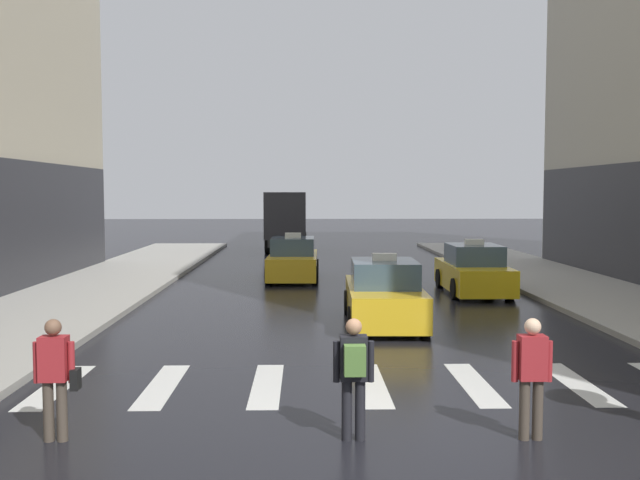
# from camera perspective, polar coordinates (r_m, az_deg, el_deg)

# --- Properties ---
(ground_plane) EXTENTS (160.00, 160.00, 0.00)m
(ground_plane) POSITION_cam_1_polar(r_m,az_deg,el_deg) (9.55, 5.95, -16.48)
(ground_plane) COLOR black
(crosswalk_markings) EXTENTS (11.30, 2.80, 0.01)m
(crosswalk_markings) POSITION_cam_1_polar(r_m,az_deg,el_deg) (12.39, 4.16, -11.65)
(crosswalk_markings) COLOR silver
(crosswalk_markings) RESTS_ON ground
(taxi_lead) EXTENTS (2.03, 4.59, 1.80)m
(taxi_lead) POSITION_cam_1_polar(r_m,az_deg,el_deg) (17.80, 5.23, -4.52)
(taxi_lead) COLOR gold
(taxi_lead) RESTS_ON ground
(taxi_second) EXTENTS (1.99, 4.57, 1.80)m
(taxi_second) POSITION_cam_1_polar(r_m,az_deg,el_deg) (23.63, 12.40, -2.52)
(taxi_second) COLOR yellow
(taxi_second) RESTS_ON ground
(taxi_third) EXTENTS (2.02, 4.58, 1.80)m
(taxi_third) POSITION_cam_1_polar(r_m,az_deg,el_deg) (26.70, -2.21, -1.71)
(taxi_third) COLOR gold
(taxi_third) RESTS_ON ground
(box_truck) EXTENTS (2.29, 7.55, 3.35)m
(box_truck) POSITION_cam_1_polar(r_m,az_deg,el_deg) (39.78, -2.77, 1.75)
(box_truck) COLOR #2D2D2D
(box_truck) RESTS_ON ground
(pedestrian_with_backpack) EXTENTS (0.55, 0.43, 1.65)m
(pedestrian_with_backpack) POSITION_cam_1_polar(r_m,az_deg,el_deg) (9.46, 2.77, -10.51)
(pedestrian_with_backpack) COLOR black
(pedestrian_with_backpack) RESTS_ON ground
(pedestrian_with_handbag) EXTENTS (0.60, 0.24, 1.65)m
(pedestrian_with_handbag) POSITION_cam_1_polar(r_m,az_deg,el_deg) (10.09, -20.79, -10.06)
(pedestrian_with_handbag) COLOR #473D33
(pedestrian_with_handbag) RESTS_ON ground
(pedestrian_plain_coat) EXTENTS (0.55, 0.24, 1.65)m
(pedestrian_plain_coat) POSITION_cam_1_polar(r_m,az_deg,el_deg) (9.92, 16.90, -10.18)
(pedestrian_plain_coat) COLOR #473D33
(pedestrian_plain_coat) RESTS_ON ground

